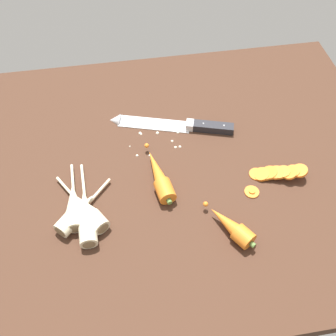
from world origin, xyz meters
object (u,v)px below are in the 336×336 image
Objects in this scene: whole_carrot at (159,177)px; parsnip_mid_left at (77,213)px; whole_carrot_second at (232,227)px; carrot_slice_stray_near at (252,191)px; chefs_knife at (169,124)px; parsnip_mid_right at (87,210)px; parsnip_front at (86,215)px; carrot_slice_stack at (277,173)px; parsnip_back at (74,206)px.

whole_carrot reaches higher than parsnip_mid_left.
whole_carrot_second is 3.62× the size of carrot_slice_stray_near.
chefs_knife is 1.92× the size of parsnip_mid_right.
parsnip_front reaches higher than carrot_slice_stray_near.
parsnip_front is (-32.11, 8.26, -0.12)cm from whole_carrot_second.
parsnip_mid_left reaches higher than carrot_slice_stack.
whole_carrot is 1.39× the size of carrot_slice_stack.
parsnip_mid_left is at bearing 155.17° from parsnip_front.
whole_carrot reaches higher than chefs_knife.
parsnip_front is 4.11cm from parsnip_back.
carrot_slice_stack is (50.10, 1.99, -0.54)cm from parsnip_back.
parsnip_front is 47.65cm from carrot_slice_stack.
parsnip_mid_left is at bearing -179.50° from carrot_slice_stray_near.
parsnip_back is (-2.72, 3.08, 0.00)cm from parsnip_front.
parsnip_mid_left is at bearing 164.91° from whole_carrot_second.
parsnip_mid_right reaches higher than chefs_knife.
whole_carrot is 22.92cm from carrot_slice_stray_near.
parsnip_mid_left is 2.33cm from parsnip_mid_right.
parsnip_front is at bearing -178.11° from carrot_slice_stray_near.
parsnip_mid_left is 0.84× the size of parsnip_mid_right.
chefs_knife is 1.77× the size of parsnip_back.
chefs_knife is 1.47× the size of parsnip_front.
carrot_slice_stray_near is (21.82, -6.80, -1.74)cm from whole_carrot.
whole_carrot is at bearing 24.15° from parsnip_front.
parsnip_back is 50.14cm from carrot_slice_stack.
carrot_slice_stack is at bearing 4.51° from parsnip_mid_right.
whole_carrot_second is 0.88× the size of parsnip_mid_left.
parsnip_mid_right is at bearing -132.70° from chefs_knife.
parsnip_mid_right is 4.91× the size of carrot_slice_stray_near.
parsnip_back reaches higher than carrot_slice_stray_near.
whole_carrot is 1.29× the size of parsnip_mid_left.
whole_carrot_second is (8.50, -34.95, 1.45)cm from chefs_knife.
whole_carrot is at bearing 13.60° from parsnip_back.
whole_carrot reaches higher than carrot_slice_stack.
whole_carrot is 0.82× the size of parsnip_front.
whole_carrot is (-5.49, -18.57, 1.45)cm from chefs_knife.
whole_carrot is 21.54cm from whole_carrot_second.
whole_carrot is at bearing 19.55° from parsnip_mid_left.
parsnip_mid_left is at bearing -72.85° from parsnip_back.
carrot_slice_stack is at bearing 26.77° from carrot_slice_stray_near.
parsnip_mid_right is 1.29× the size of carrot_slice_stack.
chefs_knife is 32.14cm from carrot_slice_stack.
chefs_knife is 19.42cm from whole_carrot.
chefs_knife is at bearing 47.30° from parsnip_mid_right.
whole_carrot is at bearing -106.47° from chefs_knife.
parsnip_mid_right reaches higher than carrot_slice_stack.
parsnip_mid_right is 39.74cm from carrot_slice_stray_near.
parsnip_mid_right is (0.23, 1.36, 0.00)cm from parsnip_front.
parsnip_mid_left is 49.62cm from carrot_slice_stack.
chefs_knife is 36.00cm from whole_carrot_second.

